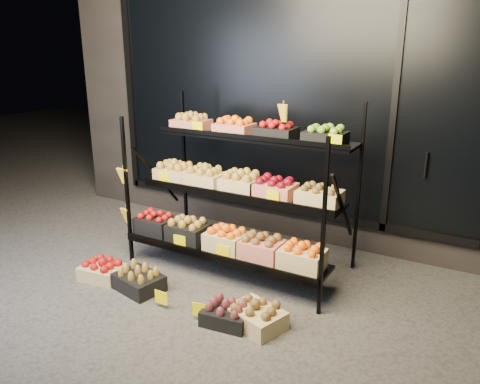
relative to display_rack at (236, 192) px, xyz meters
The scene contains 9 objects.
ground 0.99m from the display_rack, 88.61° to the right, with size 24.00×24.00×0.00m, color #514F4C.
building 2.21m from the display_rack, 89.57° to the left, with size 6.00×2.08×3.50m.
display_rack is the anchor object (origin of this frame).
tag_floor_a 1.25m from the display_rack, 98.90° to the right, with size 0.13×0.01×0.12m, color #F3D500.
tag_floor_b 1.26m from the display_rack, 76.48° to the right, with size 0.13×0.01×0.12m, color #F3D500.
floor_crate_left 1.48m from the display_rack, 138.86° to the right, with size 0.42×0.33×0.20m.
floor_crate_midleft 1.22m from the display_rack, 122.30° to the right, with size 0.49×0.40×0.21m.
floor_crate_midright 1.27m from the display_rack, 51.45° to the right, with size 0.51×0.43×0.21m.
floor_crate_right 1.24m from the display_rack, 64.25° to the right, with size 0.40×0.32×0.19m.
Camera 1 is at (2.14, -3.13, 2.14)m, focal length 35.00 mm.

